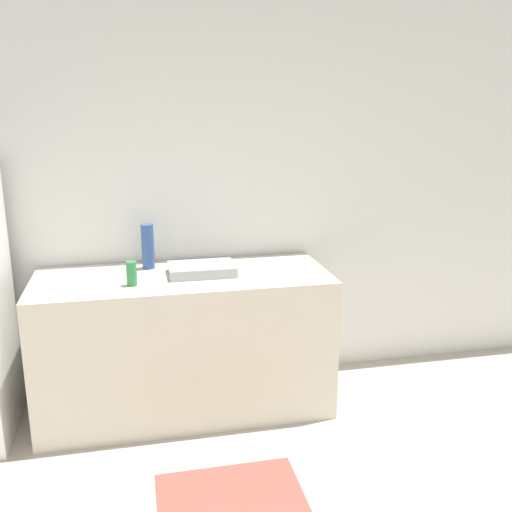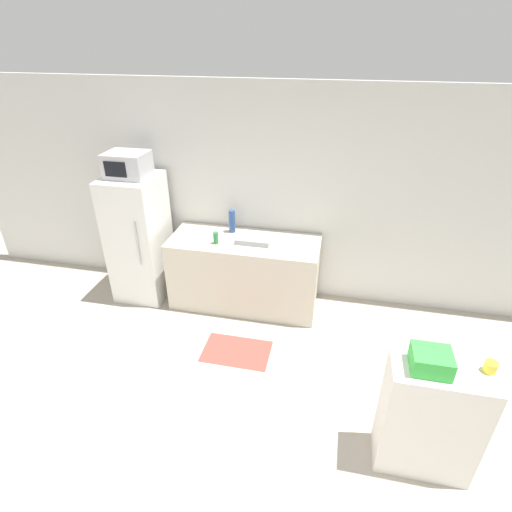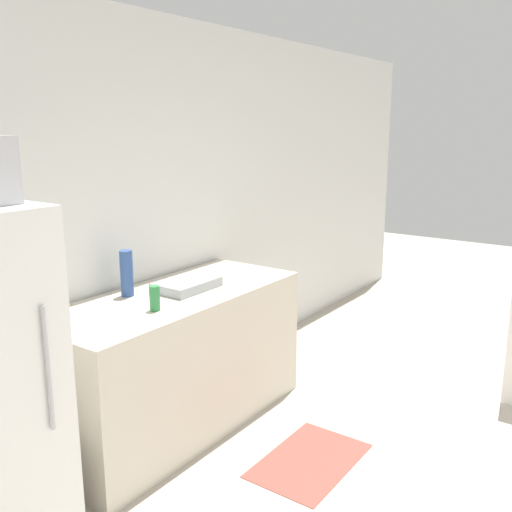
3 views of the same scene
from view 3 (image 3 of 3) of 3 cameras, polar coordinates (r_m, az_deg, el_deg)
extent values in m
cube|color=silver|center=(3.87, -11.00, 3.86)|extent=(8.00, 0.06, 2.60)
cylinder|color=#B7B7BC|center=(2.57, -20.07, -10.56)|extent=(0.02, 0.02, 0.55)
cube|color=beige|center=(3.71, -8.01, -10.26)|extent=(1.78, 0.71, 0.88)
cube|color=#9EA3A8|center=(3.63, -6.96, -2.87)|extent=(0.40, 0.27, 0.06)
cylinder|color=#2D4C8C|center=(3.53, -12.81, -1.70)|extent=(0.08, 0.08, 0.28)
cylinder|color=#2D7F42|center=(3.24, -10.10, -4.18)|extent=(0.06, 0.06, 0.14)
cube|color=#99473D|center=(3.51, 5.37, -19.66)|extent=(0.72, 0.47, 0.01)
camera|label=1|loc=(2.39, 59.51, 6.41)|focal=40.00mm
camera|label=2|loc=(4.02, 65.31, 22.17)|focal=28.00mm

